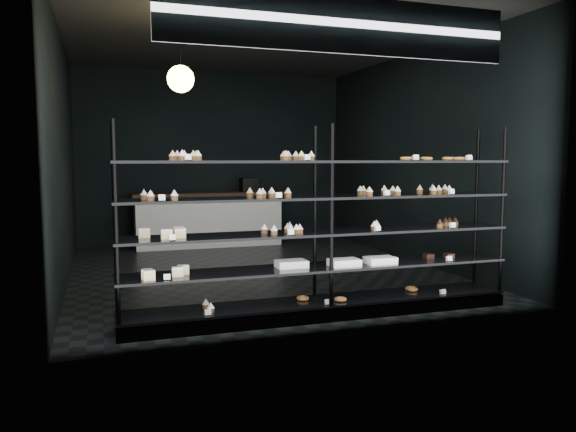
% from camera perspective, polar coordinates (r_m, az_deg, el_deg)
% --- Properties ---
extents(room, '(5.01, 6.01, 3.20)m').
position_cam_1_polar(room, '(7.86, -3.28, 5.96)').
color(room, black).
rests_on(room, ground).
extents(display_shelf, '(4.00, 0.50, 1.91)m').
position_cam_1_polar(display_shelf, '(5.61, 3.27, -3.92)').
color(display_shelf, black).
rests_on(display_shelf, room).
extents(signage, '(3.30, 0.05, 0.50)m').
position_cam_1_polar(signage, '(5.23, 5.60, 18.76)').
color(signage, '#0D1E45').
rests_on(signage, room).
extents(pendant_lamp, '(0.29, 0.29, 0.88)m').
position_cam_1_polar(pendant_lamp, '(6.43, -10.85, 13.53)').
color(pendant_lamp, black).
rests_on(pendant_lamp, room).
extents(service_counter, '(2.70, 0.65, 1.23)m').
position_cam_1_polar(service_counter, '(10.31, -8.02, -0.25)').
color(service_counter, white).
rests_on(service_counter, room).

